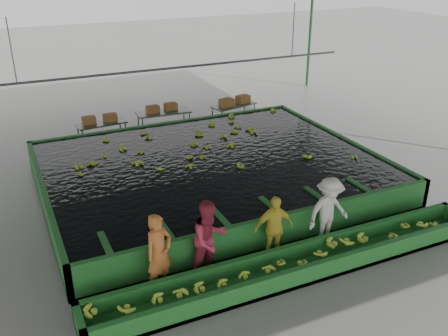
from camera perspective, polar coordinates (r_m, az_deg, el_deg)
name	(u,v)px	position (r m, az deg, el deg)	size (l,w,h in m)	color
ground	(231,206)	(14.52, 0.83, -4.34)	(80.00, 80.00, 0.00)	slate
shed_roof	(232,29)	(12.92, 0.97, 15.59)	(20.00, 22.00, 0.04)	slate
shed_posts	(232,124)	(13.51, 0.90, 5.04)	(20.00, 22.00, 5.00)	#205225
flotation_tank	(210,172)	(15.54, -1.56, -0.50)	(10.00, 8.00, 0.90)	#1E6224
tank_water	(210,161)	(15.38, -1.57, 0.86)	(9.70, 7.70, 0.00)	black
sorting_trough	(300,264)	(11.73, 8.64, -10.78)	(10.00, 1.00, 0.50)	#1E6224
cableway_rail	(170,68)	(17.85, -6.23, 11.25)	(0.08, 0.08, 14.00)	#59605B
rail_hanger_left	(12,51)	(16.76, -23.12, 12.20)	(0.04, 0.04, 2.00)	#59605B
rail_hanger_right	(293,30)	(19.81, 7.93, 15.37)	(0.04, 0.04, 2.00)	#59605B
worker_a	(159,253)	(10.85, -7.42, -9.64)	(0.67, 0.44, 1.83)	#C4682E
worker_b	(209,240)	(11.16, -1.67, -8.19)	(0.92, 0.71, 1.89)	#A72B40
worker_c	(274,228)	(11.87, 5.71, -6.84)	(0.97, 0.40, 1.65)	yellow
worker_d	(329,212)	(12.61, 11.87, -4.89)	(1.17, 0.67, 1.81)	beige
packing_table_left	(102,133)	(19.49, -13.73, 3.88)	(1.83, 0.73, 0.83)	#59605B
packing_table_mid	(164,123)	(20.03, -6.86, 5.14)	(2.10, 0.84, 0.96)	#59605B
packing_table_right	(234,114)	(21.08, 1.10, 6.15)	(1.92, 0.77, 0.87)	#59605B
box_stack_left	(100,122)	(19.40, -13.99, 5.07)	(1.29, 0.36, 0.28)	#905C2D
box_stack_mid	(162,111)	(19.94, -7.10, 6.48)	(1.24, 0.34, 0.27)	#905C2D
box_stack_right	(235,104)	(20.96, 1.24, 7.29)	(1.43, 0.39, 0.31)	#905C2D
floating_bananas	(200,152)	(16.06, -2.71, 1.87)	(9.33, 6.36, 0.13)	#9FC233
trough_bananas	(300,258)	(11.64, 8.68, -10.17)	(8.88, 0.59, 0.12)	#9FC233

